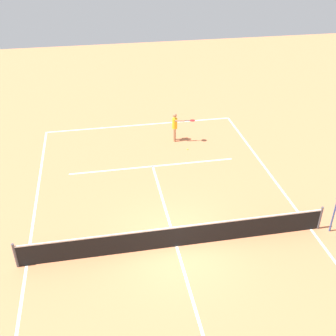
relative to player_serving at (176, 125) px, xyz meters
The scene contains 5 objects.
ground_plane 8.80m from the player_serving, 78.83° to the left, with size 60.00×60.00×0.00m, color #D37A4C.
court_lines 8.80m from the player_serving, 78.83° to the left, with size 11.20×22.03×0.01m.
tennis_net 8.76m from the player_serving, 78.83° to the left, with size 11.80×0.10×1.07m.
player_serving is the anchor object (origin of this frame).
tennis_ball 1.57m from the player_serving, 109.65° to the left, with size 0.07×0.07×0.07m, color #CCE033.
Camera 1 is at (2.50, 11.66, 10.80)m, focal length 44.10 mm.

